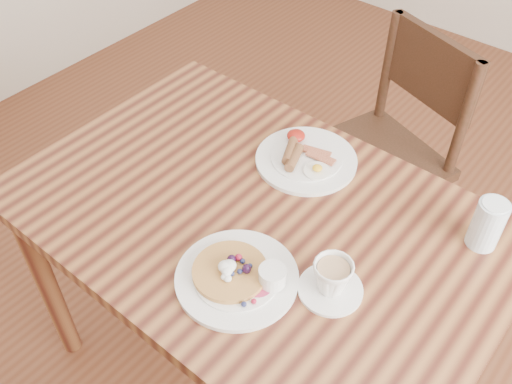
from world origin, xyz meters
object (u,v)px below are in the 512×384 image
at_px(dining_table, 256,239).
at_px(pancake_plate, 239,276).
at_px(teacup_saucer, 332,279).
at_px(water_glass, 487,224).
at_px(chair_far, 386,147).
at_px(breakfast_plate, 305,158).

height_order(dining_table, pancake_plate, pancake_plate).
height_order(dining_table, teacup_saucer, teacup_saucer).
xyz_separation_m(teacup_saucer, water_glass, (0.19, 0.33, 0.02)).
bearing_deg(water_glass, chair_far, 135.75).
bearing_deg(breakfast_plate, water_glass, 3.19).
bearing_deg(water_glass, dining_table, -150.93).
relative_size(chair_far, breakfast_plate, 3.26).
distance_m(dining_table, pancake_plate, 0.23).
height_order(chair_far, teacup_saucer, chair_far).
bearing_deg(breakfast_plate, teacup_saucer, -46.49).
height_order(breakfast_plate, water_glass, water_glass).
bearing_deg(chair_far, water_glass, 155.03).
bearing_deg(pancake_plate, dining_table, 118.99).
relative_size(pancake_plate, water_glass, 2.15).
bearing_deg(pancake_plate, teacup_saucer, 31.24).
height_order(chair_far, water_glass, chair_far).
bearing_deg(teacup_saucer, chair_far, 109.40).
distance_m(pancake_plate, water_glass, 0.57).
relative_size(teacup_saucer, water_glass, 1.12).
distance_m(dining_table, breakfast_plate, 0.25).
xyz_separation_m(dining_table, teacup_saucer, (0.27, -0.08, 0.14)).
height_order(pancake_plate, teacup_saucer, teacup_saucer).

